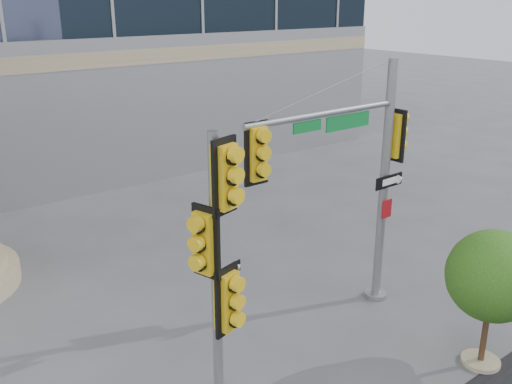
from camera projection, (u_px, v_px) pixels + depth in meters
ground at (332, 369)px, 12.05m from camera, size 120.00×120.00×0.00m
main_signal_pole at (355, 165)px, 13.09m from camera, size 4.77×0.57×6.14m
secondary_signal_pole at (219, 255)px, 10.05m from camera, size 0.99×0.71×5.36m
street_tree at (493, 279)px, 11.65m from camera, size 1.95×1.91×3.04m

